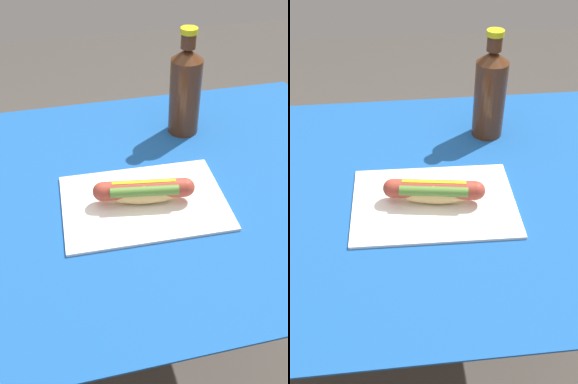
# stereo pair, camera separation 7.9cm
# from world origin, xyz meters

# --- Properties ---
(ground_plane) EXTENTS (6.00, 6.00, 0.00)m
(ground_plane) POSITION_xyz_m (0.00, 0.00, 0.00)
(ground_plane) COLOR #47423D
(ground_plane) RESTS_ON ground
(dining_table) EXTENTS (1.13, 0.78, 0.76)m
(dining_table) POSITION_xyz_m (0.00, 0.00, 0.61)
(dining_table) COLOR brown
(dining_table) RESTS_ON ground
(paper_wrapper) EXTENTS (0.33, 0.23, 0.01)m
(paper_wrapper) POSITION_xyz_m (-0.03, 0.05, 0.76)
(paper_wrapper) COLOR white
(paper_wrapper) RESTS_ON dining_table
(hot_dog) EXTENTS (0.20, 0.07, 0.05)m
(hot_dog) POSITION_xyz_m (-0.03, 0.05, 0.79)
(hot_dog) COLOR #DBB26B
(hot_dog) RESTS_ON paper_wrapper
(soda_bottle) EXTENTS (0.07, 0.07, 0.25)m
(soda_bottle) POSITION_xyz_m (-0.19, -0.20, 0.87)
(soda_bottle) COLOR #4C2814
(soda_bottle) RESTS_ON dining_table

